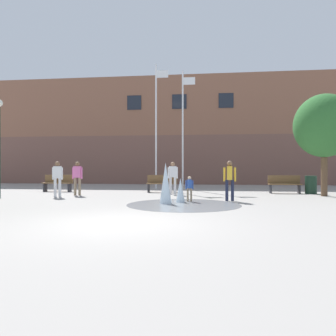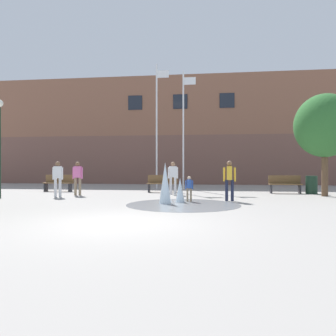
{
  "view_description": "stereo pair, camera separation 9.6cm",
  "coord_description": "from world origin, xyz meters",
  "px_view_note": "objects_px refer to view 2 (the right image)",
  "views": [
    {
      "loc": [
        2.11,
        -7.7,
        1.37
      ],
      "look_at": [
        0.38,
        6.69,
        1.3
      ],
      "focal_mm": 35.0,
      "sensor_mm": 36.0,
      "label": 1
    },
    {
      "loc": [
        2.21,
        -7.69,
        1.37
      ],
      "look_at": [
        0.38,
        6.69,
        1.3
      ],
      "focal_mm": 35.0,
      "sensor_mm": 36.0,
      "label": 2
    }
  ],
  "objects_px": {
    "park_bench_under_right_flagpole": "(162,183)",
    "flagpole_right": "(184,126)",
    "adult_in_red": "(173,175)",
    "park_bench_near_trashcan": "(285,184)",
    "adult_watching": "(78,176)",
    "street_tree_near_building": "(325,126)",
    "flagpole_left": "(157,122)",
    "trash_can": "(312,185)",
    "child_with_pink_shirt": "(189,187)",
    "adult_near_bench": "(229,177)",
    "teen_by_trashcan": "(58,176)",
    "park_bench_left_of_flagpoles": "(59,183)"
  },
  "relations": [
    {
      "from": "adult_near_bench",
      "to": "teen_by_trashcan",
      "type": "bearing_deg",
      "value": -91.08
    },
    {
      "from": "teen_by_trashcan",
      "to": "flagpole_right",
      "type": "xyz_separation_m",
      "value": [
        5.2,
        5.97,
        2.9
      ]
    },
    {
      "from": "teen_by_trashcan",
      "to": "flagpole_left",
      "type": "bearing_deg",
      "value": 42.13
    },
    {
      "from": "street_tree_near_building",
      "to": "park_bench_left_of_flagpoles",
      "type": "bearing_deg",
      "value": 174.78
    },
    {
      "from": "park_bench_near_trashcan",
      "to": "street_tree_near_building",
      "type": "xyz_separation_m",
      "value": [
        1.44,
        -1.46,
        2.75
      ]
    },
    {
      "from": "park_bench_under_right_flagpole",
      "to": "adult_watching",
      "type": "height_order",
      "value": "adult_watching"
    },
    {
      "from": "child_with_pink_shirt",
      "to": "teen_by_trashcan",
      "type": "relative_size",
      "value": 0.62
    },
    {
      "from": "adult_in_red",
      "to": "trash_can",
      "type": "xyz_separation_m",
      "value": [
        6.83,
        1.21,
        -0.48
      ]
    },
    {
      "from": "park_bench_left_of_flagpoles",
      "to": "teen_by_trashcan",
      "type": "relative_size",
      "value": 1.01
    },
    {
      "from": "child_with_pink_shirt",
      "to": "flagpole_left",
      "type": "xyz_separation_m",
      "value": [
        -2.41,
        7.13,
        3.5
      ]
    },
    {
      "from": "adult_near_bench",
      "to": "adult_watching",
      "type": "bearing_deg",
      "value": -98.73
    },
    {
      "from": "teen_by_trashcan",
      "to": "street_tree_near_building",
      "type": "xyz_separation_m",
      "value": [
        12.01,
        1.88,
        2.3
      ]
    },
    {
      "from": "adult_near_bench",
      "to": "adult_in_red",
      "type": "relative_size",
      "value": 1.0
    },
    {
      "from": "adult_near_bench",
      "to": "adult_in_red",
      "type": "bearing_deg",
      "value": -132.31
    },
    {
      "from": "street_tree_near_building",
      "to": "flagpole_right",
      "type": "bearing_deg",
      "value": 149.01
    },
    {
      "from": "park_bench_near_trashcan",
      "to": "teen_by_trashcan",
      "type": "relative_size",
      "value": 1.01
    },
    {
      "from": "park_bench_under_right_flagpole",
      "to": "street_tree_near_building",
      "type": "relative_size",
      "value": 0.34
    },
    {
      "from": "adult_watching",
      "to": "adult_in_red",
      "type": "relative_size",
      "value": 1.0
    },
    {
      "from": "trash_can",
      "to": "park_bench_left_of_flagpoles",
      "type": "bearing_deg",
      "value": -179.68
    },
    {
      "from": "teen_by_trashcan",
      "to": "street_tree_near_building",
      "type": "height_order",
      "value": "street_tree_near_building"
    },
    {
      "from": "park_bench_under_right_flagpole",
      "to": "flagpole_left",
      "type": "height_order",
      "value": "flagpole_left"
    },
    {
      "from": "trash_can",
      "to": "flagpole_left",
      "type": "bearing_deg",
      "value": 161.37
    },
    {
      "from": "teen_by_trashcan",
      "to": "flagpole_left",
      "type": "relative_size",
      "value": 0.21
    },
    {
      "from": "child_with_pink_shirt",
      "to": "adult_watching",
      "type": "relative_size",
      "value": 0.62
    },
    {
      "from": "park_bench_under_right_flagpole",
      "to": "park_bench_left_of_flagpoles",
      "type": "bearing_deg",
      "value": -179.11
    },
    {
      "from": "adult_watching",
      "to": "adult_in_red",
      "type": "bearing_deg",
      "value": -175.44
    },
    {
      "from": "adult_watching",
      "to": "flagpole_right",
      "type": "bearing_deg",
      "value": -141.64
    },
    {
      "from": "flagpole_right",
      "to": "street_tree_near_building",
      "type": "xyz_separation_m",
      "value": [
        6.81,
        -4.09,
        -0.6
      ]
    },
    {
      "from": "park_bench_under_right_flagpole",
      "to": "flagpole_right",
      "type": "relative_size",
      "value": 0.22
    },
    {
      "from": "park_bench_under_right_flagpole",
      "to": "park_bench_near_trashcan",
      "type": "xyz_separation_m",
      "value": [
        6.29,
        0.14,
        0.0
      ]
    },
    {
      "from": "park_bench_under_right_flagpole",
      "to": "adult_near_bench",
      "type": "height_order",
      "value": "adult_near_bench"
    },
    {
      "from": "flagpole_right",
      "to": "street_tree_near_building",
      "type": "distance_m",
      "value": 7.96
    },
    {
      "from": "adult_watching",
      "to": "street_tree_near_building",
      "type": "xyz_separation_m",
      "value": [
        11.45,
        0.98,
        2.3
      ]
    },
    {
      "from": "teen_by_trashcan",
      "to": "trash_can",
      "type": "height_order",
      "value": "teen_by_trashcan"
    },
    {
      "from": "teen_by_trashcan",
      "to": "flagpole_right",
      "type": "distance_m",
      "value": 8.43
    },
    {
      "from": "flagpole_left",
      "to": "trash_can",
      "type": "bearing_deg",
      "value": -18.63
    },
    {
      "from": "adult_watching",
      "to": "trash_can",
      "type": "xyz_separation_m",
      "value": [
        11.26,
        2.28,
        -0.48
      ]
    },
    {
      "from": "adult_watching",
      "to": "park_bench_under_right_flagpole",
      "type": "bearing_deg",
      "value": -157.43
    },
    {
      "from": "flagpole_left",
      "to": "trash_can",
      "type": "distance_m",
      "value": 9.44
    },
    {
      "from": "trash_can",
      "to": "street_tree_near_building",
      "type": "bearing_deg",
      "value": -81.48
    },
    {
      "from": "adult_in_red",
      "to": "park_bench_near_trashcan",
      "type": "bearing_deg",
      "value": -3.91
    },
    {
      "from": "park_bench_left_of_flagpoles",
      "to": "adult_near_bench",
      "type": "height_order",
      "value": "adult_near_bench"
    },
    {
      "from": "park_bench_under_right_flagpole",
      "to": "child_with_pink_shirt",
      "type": "relative_size",
      "value": 1.62
    },
    {
      "from": "adult_near_bench",
      "to": "park_bench_left_of_flagpoles",
      "type": "bearing_deg",
      "value": -108.54
    },
    {
      "from": "adult_watching",
      "to": "flagpole_left",
      "type": "xyz_separation_m",
      "value": [
        3.0,
        5.07,
        3.14
      ]
    },
    {
      "from": "park_bench_near_trashcan",
      "to": "park_bench_under_right_flagpole",
      "type": "bearing_deg",
      "value": -178.72
    },
    {
      "from": "adult_in_red",
      "to": "trash_can",
      "type": "relative_size",
      "value": 1.77
    },
    {
      "from": "adult_near_bench",
      "to": "trash_can",
      "type": "bearing_deg",
      "value": 137.66
    },
    {
      "from": "child_with_pink_shirt",
      "to": "trash_can",
      "type": "relative_size",
      "value": 1.1
    },
    {
      "from": "park_bench_near_trashcan",
      "to": "flagpole_right",
      "type": "bearing_deg",
      "value": 153.9
    }
  ]
}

